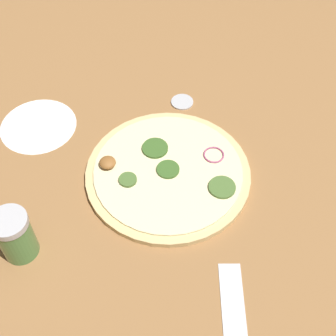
# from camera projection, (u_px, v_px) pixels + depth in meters

# --- Properties ---
(ground_plane) EXTENTS (3.00, 3.00, 0.00)m
(ground_plane) POSITION_uv_depth(u_px,v_px,m) (168.00, 175.00, 0.85)
(ground_plane) COLOR olive
(pizza) EXTENTS (0.30, 0.30, 0.03)m
(pizza) POSITION_uv_depth(u_px,v_px,m) (168.00, 173.00, 0.84)
(pizza) COLOR #D6B77A
(pizza) RESTS_ON ground_plane
(spice_jar) EXTENTS (0.06, 0.06, 0.09)m
(spice_jar) POSITION_uv_depth(u_px,v_px,m) (15.00, 236.00, 0.72)
(spice_jar) COLOR #4C7F42
(spice_jar) RESTS_ON ground_plane
(loose_cap) EXTENTS (0.05, 0.05, 0.01)m
(loose_cap) POSITION_uv_depth(u_px,v_px,m) (182.00, 101.00, 0.96)
(loose_cap) COLOR #B2B2B7
(loose_cap) RESTS_ON ground_plane
(flour_patch) EXTENTS (0.15, 0.15, 0.00)m
(flour_patch) POSITION_uv_depth(u_px,v_px,m) (38.00, 126.00, 0.92)
(flour_patch) COLOR white
(flour_patch) RESTS_ON ground_plane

